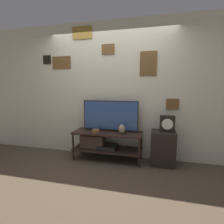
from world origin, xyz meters
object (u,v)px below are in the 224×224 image
object	(u,v)px
vase_urn_stoneware	(122,129)
television	(110,116)
vase_wide_bowl	(96,131)
mantel_clock	(167,124)

from	to	relation	value
vase_urn_stoneware	television	bearing A→B (deg)	150.92
vase_urn_stoneware	vase_wide_bowl	distance (m)	0.50
vase_wide_bowl	vase_urn_stoneware	bearing A→B (deg)	7.54
television	vase_urn_stoneware	xyz separation A→B (m)	(0.26, -0.14, -0.22)
mantel_clock	vase_wide_bowl	bearing A→B (deg)	-173.24
television	vase_wide_bowl	bearing A→B (deg)	-138.41
television	mantel_clock	size ratio (longest dim) A/B	3.76
vase_wide_bowl	mantel_clock	bearing A→B (deg)	6.76
vase_urn_stoneware	vase_wide_bowl	bearing A→B (deg)	-172.46
vase_urn_stoneware	mantel_clock	xyz separation A→B (m)	(0.81, 0.09, 0.13)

